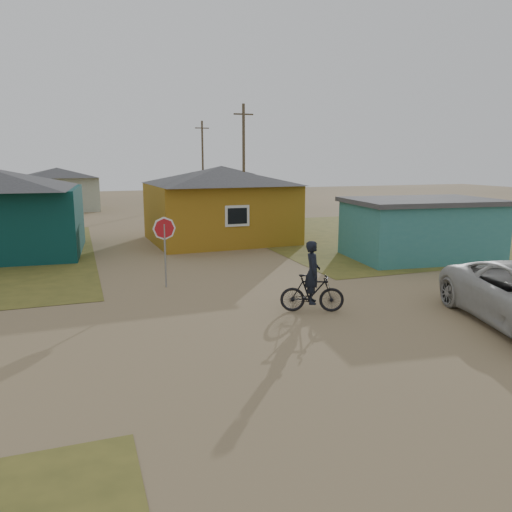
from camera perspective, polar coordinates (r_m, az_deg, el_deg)
The scene contains 10 objects.
ground at distance 13.04m, azimuth 2.06°, elevation -8.17°, with size 120.00×120.00×0.00m, color #8E7652.
grass_ne at distance 31.00m, azimuth 17.37°, elevation 2.57°, with size 20.00×18.00×0.00m, color olive.
house_yellow at distance 26.49m, azimuth -4.17°, elevation 6.04°, with size 7.72×6.76×3.90m.
shed_turquoise at distance 23.00m, azimuth 18.29°, elevation 3.03°, with size 6.71×4.93×2.60m.
house_pale_west at distance 45.51m, azimuth -21.67°, elevation 7.18°, with size 7.04×6.15×3.60m.
house_beige_east at distance 53.51m, azimuth -3.95°, elevation 8.38°, with size 6.95×6.05×3.60m.
utility_pole_near at distance 35.22m, azimuth -1.41°, elevation 10.77°, with size 1.40×0.20×8.00m.
utility_pole_far at distance 50.89m, azimuth -6.11°, elevation 10.78°, with size 1.40×0.20×8.00m.
stop_sign at distance 16.95m, azimuth -10.42°, elevation 2.31°, with size 0.76×0.28×2.40m.
cyclist at distance 14.22m, azimuth 6.45°, elevation -3.46°, with size 1.87×1.15×2.05m.
Camera 1 is at (-4.60, -11.43, 4.28)m, focal length 35.00 mm.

